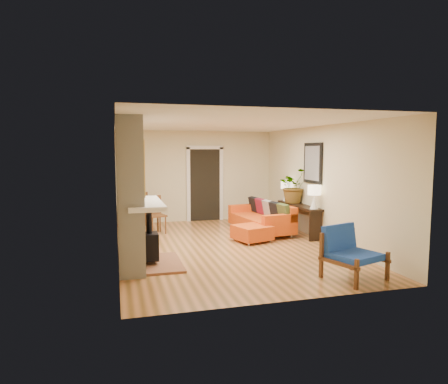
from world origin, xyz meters
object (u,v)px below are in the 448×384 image
at_px(blue_chair, 349,250).
at_px(console_table, 299,210).
at_px(dining_table, 144,206).
at_px(ottoman, 252,232).
at_px(lamp_far, 287,188).
at_px(lamp_near, 314,194).
at_px(sofa, 263,218).
at_px(houseplant, 294,186).

relative_size(blue_chair, console_table, 0.55).
height_order(dining_table, console_table, dining_table).
height_order(blue_chair, console_table, blue_chair).
xyz_separation_m(ottoman, lamp_far, (1.40, 1.26, 0.85)).
bearing_deg(lamp_near, ottoman, 169.93).
distance_m(sofa, console_table, 0.91).
xyz_separation_m(console_table, lamp_near, (0.00, -0.76, 0.49)).
bearing_deg(sofa, blue_chair, -89.55).
height_order(console_table, lamp_far, lamp_far).
height_order(sofa, lamp_far, lamp_far).
bearing_deg(houseplant, sofa, 169.29).
bearing_deg(lamp_near, blue_chair, -105.99).
bearing_deg(blue_chair, console_table, 77.53).
xyz_separation_m(sofa, dining_table, (-2.88, 1.09, 0.26)).
xyz_separation_m(dining_table, lamp_near, (3.65, -2.29, 0.45)).
bearing_deg(ottoman, houseplant, 30.20).
xyz_separation_m(ottoman, lamp_near, (1.40, -0.25, 0.85)).
bearing_deg(lamp_far, lamp_near, -90.00).
xyz_separation_m(sofa, lamp_far, (0.76, 0.31, 0.71)).
distance_m(blue_chair, houseplant, 3.76).
bearing_deg(lamp_near, houseplant, 90.54).
height_order(ottoman, lamp_near, lamp_near).
height_order(ottoman, dining_table, dining_table).
relative_size(blue_chair, lamp_near, 1.87).
relative_size(ottoman, lamp_far, 1.66).
bearing_deg(houseplant, ottoman, -149.80).
distance_m(sofa, lamp_near, 1.59).
bearing_deg(lamp_far, console_table, -90.00).
bearing_deg(blue_chair, ottoman, 103.25).
height_order(ottoman, lamp_far, lamp_far).
bearing_deg(ottoman, lamp_near, -10.07).
height_order(console_table, lamp_near, lamp_near).
distance_m(sofa, ottoman, 1.15).
bearing_deg(ottoman, sofa, 56.35).
xyz_separation_m(dining_table, console_table, (3.65, -1.53, -0.03)).
relative_size(sofa, lamp_near, 3.96).
bearing_deg(blue_chair, lamp_near, 74.01).
bearing_deg(sofa, houseplant, -10.71).
bearing_deg(console_table, lamp_near, -90.00).
height_order(sofa, houseplant, houseplant).
distance_m(console_table, lamp_near, 0.90).
bearing_deg(lamp_far, houseplant, -91.26).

